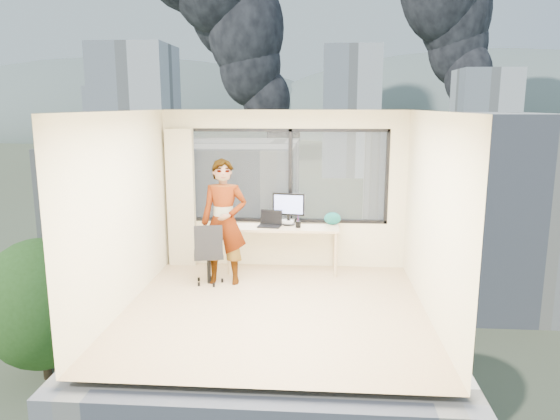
# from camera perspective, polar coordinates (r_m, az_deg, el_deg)

# --- Properties ---
(floor) EXTENTS (4.00, 4.00, 0.01)m
(floor) POSITION_cam_1_polar(r_m,az_deg,el_deg) (7.09, -0.60, -10.78)
(floor) COLOR tan
(floor) RESTS_ON ground
(ceiling) EXTENTS (4.00, 4.00, 0.01)m
(ceiling) POSITION_cam_1_polar(r_m,az_deg,el_deg) (6.56, -0.65, 10.75)
(ceiling) COLOR white
(ceiling) RESTS_ON ground
(wall_front) EXTENTS (4.00, 0.01, 2.60)m
(wall_front) POSITION_cam_1_polar(r_m,az_deg,el_deg) (4.77, -2.65, -5.37)
(wall_front) COLOR #F1E7BA
(wall_front) RESTS_ON ground
(wall_left) EXTENTS (0.01, 4.00, 2.60)m
(wall_left) POSITION_cam_1_polar(r_m,az_deg,el_deg) (7.15, -16.81, -0.17)
(wall_left) COLOR #F1E7BA
(wall_left) RESTS_ON ground
(wall_right) EXTENTS (0.01, 4.00, 2.60)m
(wall_right) POSITION_cam_1_polar(r_m,az_deg,el_deg) (6.84, 16.33, -0.67)
(wall_right) COLOR #F1E7BA
(wall_right) RESTS_ON ground
(window_wall) EXTENTS (3.30, 0.16, 1.55)m
(window_wall) POSITION_cam_1_polar(r_m,az_deg,el_deg) (8.63, 0.82, 3.75)
(window_wall) COLOR black
(window_wall) RESTS_ON ground
(curtain) EXTENTS (0.45, 0.14, 2.30)m
(curtain) POSITION_cam_1_polar(r_m,az_deg,el_deg) (8.85, -10.75, 1.29)
(curtain) COLOR beige
(curtain) RESTS_ON floor
(desk) EXTENTS (1.80, 0.60, 0.75)m
(desk) POSITION_cam_1_polar(r_m,az_deg,el_deg) (8.53, 0.33, -4.23)
(desk) COLOR #C9B386
(desk) RESTS_ON floor
(chair) EXTENTS (0.59, 0.59, 0.97)m
(chair) POSITION_cam_1_polar(r_m,az_deg,el_deg) (7.98, -7.82, -4.64)
(chair) COLOR black
(chair) RESTS_ON floor
(person) EXTENTS (0.70, 0.47, 1.90)m
(person) POSITION_cam_1_polar(r_m,az_deg,el_deg) (7.88, -6.13, -1.31)
(person) COLOR #2D2D33
(person) RESTS_ON floor
(monitor) EXTENTS (0.54, 0.20, 0.53)m
(monitor) POSITION_cam_1_polar(r_m,az_deg,el_deg) (8.48, 0.95, 0.13)
(monitor) COLOR black
(monitor) RESTS_ON desk
(game_console) EXTENTS (0.33, 0.29, 0.07)m
(game_console) POSITION_cam_1_polar(r_m,az_deg,el_deg) (8.64, 0.53, -1.21)
(game_console) COLOR white
(game_console) RESTS_ON desk
(laptop) EXTENTS (0.41, 0.43, 0.23)m
(laptop) POSITION_cam_1_polar(r_m,az_deg,el_deg) (8.38, -1.16, -1.06)
(laptop) COLOR black
(laptop) RESTS_ON desk
(cellphone) EXTENTS (0.11, 0.06, 0.01)m
(cellphone) POSITION_cam_1_polar(r_m,az_deg,el_deg) (8.37, -0.97, -1.85)
(cellphone) COLOR black
(cellphone) RESTS_ON desk
(pen_cup) EXTENTS (0.09, 0.09, 0.10)m
(pen_cup) POSITION_cam_1_polar(r_m,az_deg,el_deg) (8.34, 1.99, -1.57)
(pen_cup) COLOR black
(pen_cup) RESTS_ON desk
(handbag) EXTENTS (0.30, 0.22, 0.21)m
(handbag) POSITION_cam_1_polar(r_m,az_deg,el_deg) (8.56, 5.75, -0.93)
(handbag) COLOR #0D4F43
(handbag) RESTS_ON desk
(exterior_ground) EXTENTS (400.00, 400.00, 0.04)m
(exterior_ground) POSITION_cam_1_polar(r_m,az_deg,el_deg) (127.63, 3.93, 3.91)
(exterior_ground) COLOR #515B3D
(exterior_ground) RESTS_ON ground
(near_bldg_a) EXTENTS (16.00, 12.00, 14.00)m
(near_bldg_a) POSITION_cam_1_polar(r_m,az_deg,el_deg) (38.99, -10.13, -3.11)
(near_bldg_a) COLOR beige
(near_bldg_a) RESTS_ON exterior_ground
(near_bldg_b) EXTENTS (14.00, 13.00, 16.00)m
(near_bldg_b) POSITION_cam_1_polar(r_m,az_deg,el_deg) (46.80, 18.29, 0.17)
(near_bldg_b) COLOR silver
(near_bldg_b) RESTS_ON exterior_ground
(far_tower_a) EXTENTS (14.00, 14.00, 28.00)m
(far_tower_a) POSITION_cam_1_polar(r_m,az_deg,el_deg) (107.61, -15.31, 9.62)
(far_tower_a) COLOR silver
(far_tower_a) RESTS_ON exterior_ground
(far_tower_b) EXTENTS (13.00, 13.00, 30.00)m
(far_tower_b) POSITION_cam_1_polar(r_m,az_deg,el_deg) (126.77, 7.71, 10.59)
(far_tower_b) COLOR silver
(far_tower_b) RESTS_ON exterior_ground
(far_tower_c) EXTENTS (15.00, 15.00, 26.00)m
(far_tower_c) POSITION_cam_1_polar(r_m,az_deg,el_deg) (153.17, 21.37, 9.30)
(far_tower_c) COLOR silver
(far_tower_c) RESTS_ON exterior_ground
(far_tower_d) EXTENTS (16.00, 14.00, 22.00)m
(far_tower_d) POSITION_cam_1_polar(r_m,az_deg,el_deg) (167.94, -17.15, 9.01)
(far_tower_d) COLOR silver
(far_tower_d) RESTS_ON exterior_ground
(hill_a) EXTENTS (288.00, 216.00, 90.00)m
(hill_a) POSITION_cam_1_polar(r_m,az_deg,el_deg) (348.48, -16.21, 8.26)
(hill_a) COLOR slate
(hill_a) RESTS_ON exterior_ground
(hill_b) EXTENTS (300.00, 220.00, 96.00)m
(hill_b) POSITION_cam_1_polar(r_m,az_deg,el_deg) (341.75, 21.33, 7.88)
(hill_b) COLOR slate
(hill_b) RESTS_ON exterior_ground
(tree_a) EXTENTS (7.00, 7.00, 8.00)m
(tree_a) POSITION_cam_1_polar(r_m,az_deg,el_deg) (35.34, -24.52, -10.66)
(tree_a) COLOR #2B531B
(tree_a) RESTS_ON exterior_ground
(tree_b) EXTENTS (7.60, 7.60, 9.00)m
(tree_b) POSITION_cam_1_polar(r_m,az_deg,el_deg) (27.61, 11.32, -14.97)
(tree_b) COLOR #2B531B
(tree_b) RESTS_ON exterior_ground
(tree_c) EXTENTS (8.40, 8.40, 10.00)m
(tree_c) POSITION_cam_1_polar(r_m,az_deg,el_deg) (52.55, 28.20, -2.78)
(tree_c) COLOR #2B531B
(tree_c) RESTS_ON exterior_ground
(smoke_plume_b) EXTENTS (30.00, 18.00, 70.00)m
(smoke_plume_b) POSITION_cam_1_polar(r_m,az_deg,el_deg) (186.34, 22.32, 18.13)
(smoke_plume_b) COLOR black
(smoke_plume_b) RESTS_ON exterior_ground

